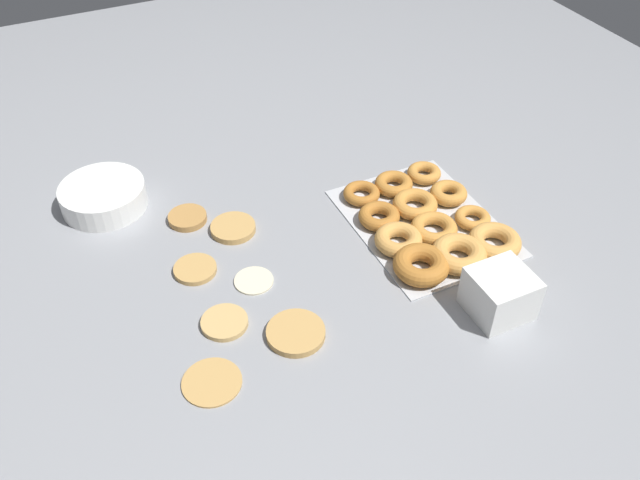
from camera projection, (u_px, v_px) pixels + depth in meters
name	position (u px, v px, depth m)	size (l,w,h in m)	color
ground_plane	(262.00, 270.00, 1.42)	(3.00, 3.00, 0.00)	gray
pancake_0	(195.00, 269.00, 1.42)	(0.09, 0.09, 0.01)	tan
pancake_1	(212.00, 381.00, 1.20)	(0.11, 0.11, 0.01)	tan
pancake_2	(225.00, 322.00, 1.31)	(0.09, 0.09, 0.01)	tan
pancake_3	(296.00, 333.00, 1.29)	(0.11, 0.11, 0.01)	tan
pancake_4	(188.00, 218.00, 1.54)	(0.09, 0.09, 0.02)	#B27F42
pancake_5	(254.00, 280.00, 1.40)	(0.08, 0.08, 0.01)	beige
pancake_6	(233.00, 228.00, 1.51)	(0.10, 0.10, 0.01)	tan
donut_tray	(428.00, 226.00, 1.50)	(0.40, 0.31, 0.05)	silver
batter_bowl	(103.00, 196.00, 1.57)	(0.20, 0.20, 0.06)	white
container_stack	(500.00, 293.00, 1.31)	(0.11, 0.11, 0.09)	white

